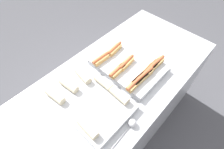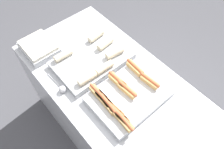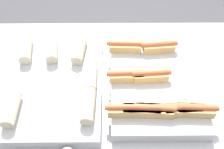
% 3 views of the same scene
% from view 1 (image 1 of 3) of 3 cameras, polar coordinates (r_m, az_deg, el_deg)
% --- Properties ---
extents(ground_plane, '(12.00, 12.00, 0.00)m').
position_cam_1_polar(ground_plane, '(2.04, 1.27, -15.34)').
color(ground_plane, '#4C4C51').
extents(counter, '(1.67, 0.80, 0.86)m').
position_cam_1_polar(counter, '(1.66, 1.53, -9.61)').
color(counter, '#B7BABF').
rests_on(counter, ground_plane).
extents(tray_hotdogs, '(0.41, 0.51, 0.10)m').
position_cam_1_polar(tray_hotdogs, '(1.31, 5.63, 2.84)').
color(tray_hotdogs, '#B7BABF').
rests_on(tray_hotdogs, counter).
extents(tray_wraps, '(0.37, 0.56, 0.10)m').
position_cam_1_polar(tray_wraps, '(1.16, -7.79, -7.76)').
color(tray_wraps, '#B7BABF').
rests_on(tray_wraps, counter).
extents(serving_spoon_near, '(0.22, 0.05, 0.05)m').
position_cam_1_polar(serving_spoon_near, '(1.09, 6.24, -15.97)').
color(serving_spoon_near, silver).
rests_on(serving_spoon_near, counter).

